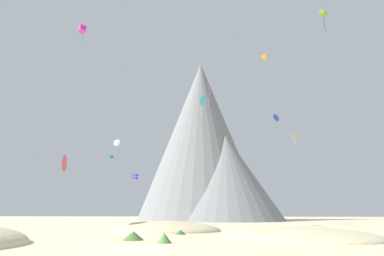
% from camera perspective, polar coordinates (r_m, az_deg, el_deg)
% --- Properties ---
extents(ground_plane, '(400.00, 400.00, 0.00)m').
position_cam_1_polar(ground_plane, '(26.78, -10.76, -20.10)').
color(ground_plane, beige).
extents(dune_foreground_left, '(23.86, 24.88, 2.24)m').
position_cam_1_polar(dune_foreground_left, '(40.85, 17.86, -17.67)').
color(dune_foreground_left, '#CCBA8E').
rests_on(dune_foreground_left, ground_plane).
extents(dune_midground, '(23.13, 21.29, 2.94)m').
position_cam_1_polar(dune_midground, '(52.91, -5.14, -17.41)').
color(dune_midground, '#CCBA8E').
rests_on(dune_midground, ground_plane).
extents(bush_scatter_east, '(2.49, 2.49, 0.89)m').
position_cam_1_polar(bush_scatter_east, '(35.06, -10.22, -18.01)').
color(bush_scatter_east, '#477238').
rests_on(bush_scatter_east, ground_plane).
extents(bush_near_right, '(1.98, 1.98, 0.89)m').
position_cam_1_polar(bush_near_right, '(31.50, -4.88, -18.60)').
color(bush_near_right, '#568442').
rests_on(bush_near_right, ground_plane).
extents(bush_near_left, '(1.77, 1.77, 0.57)m').
position_cam_1_polar(bush_near_left, '(43.51, -2.06, -17.71)').
color(bush_near_left, '#386633').
rests_on(bush_near_left, ground_plane).
extents(rock_massif, '(66.34, 64.72, 60.08)m').
position_cam_1_polar(rock_massif, '(120.11, 2.61, -3.24)').
color(rock_massif, slate).
rests_on(rock_massif, ground_plane).
extents(kite_red_low, '(0.85, 2.48, 2.47)m').
position_cam_1_polar(kite_red_low, '(51.41, -21.56, -5.76)').
color(kite_red_low, red).
extents(kite_white_mid, '(1.61, 0.73, 3.29)m').
position_cam_1_polar(kite_white_mid, '(76.11, -13.02, -2.49)').
color(kite_white_mid, white).
extents(kite_cyan_high, '(1.57, 2.54, 5.25)m').
position_cam_1_polar(kite_cyan_high, '(76.60, 1.80, 4.78)').
color(kite_cyan_high, '#33BCDB').
extents(kite_gold_mid, '(0.82, 0.85, 2.63)m').
position_cam_1_polar(kite_gold_mid, '(87.18, 17.42, -1.56)').
color(kite_gold_mid, gold).
extents(kite_lime_high, '(1.98, 1.08, 5.22)m').
position_cam_1_polar(kite_lime_high, '(73.12, 22.03, 18.13)').
color(kite_lime_high, '#8CD133').
extents(kite_violet_mid, '(0.71, 0.61, 4.54)m').
position_cam_1_polar(kite_violet_mid, '(63.19, 3.09, 6.24)').
color(kite_violet_mid, purple).
extents(kite_blue_high, '(2.13, 2.02, 3.90)m').
position_cam_1_polar(kite_blue_high, '(87.57, 14.41, 1.68)').
color(kite_blue_high, blue).
extents(kite_yellow_low, '(0.26, 1.18, 1.55)m').
position_cam_1_polar(kite_yellow_low, '(63.71, 3.55, -9.70)').
color(kite_yellow_low, yellow).
extents(kite_indigo_low, '(1.53, 1.49, 1.41)m').
position_cam_1_polar(kite_indigo_low, '(82.64, -9.95, -8.33)').
color(kite_indigo_low, '#5138B2').
extents(kite_magenta_high, '(1.85, 1.84, 4.74)m').
position_cam_1_polar(kite_magenta_high, '(72.68, -18.66, 16.03)').
color(kite_magenta_high, '#D1339E').
extents(kite_teal_mid, '(0.83, 0.88, 0.78)m').
position_cam_1_polar(kite_teal_mid, '(81.35, -13.89, -4.88)').
color(kite_teal_mid, teal).
extents(kite_orange_high, '(1.28, 1.24, 1.11)m').
position_cam_1_polar(kite_orange_high, '(74.60, 12.54, 12.00)').
color(kite_orange_high, orange).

